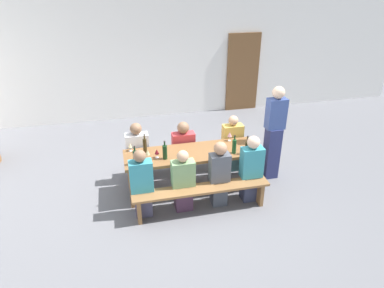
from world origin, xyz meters
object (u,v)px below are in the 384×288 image
at_px(wine_bottle_3, 247,147).
at_px(seated_guest_near_3, 251,170).
at_px(tasting_table, 192,156).
at_px(seated_guest_far_1, 183,151).
at_px(bench_far, 184,154).
at_px(wine_glass_3, 148,153).
at_px(wine_glass_2, 230,134).
at_px(seated_guest_far_2, 232,145).
at_px(wooden_door, 243,73).
at_px(seated_guest_far_0, 138,154).
at_px(seated_guest_near_0, 142,185).
at_px(seated_guest_near_2, 219,175).
at_px(bench_near, 202,192).
at_px(wine_bottle_2, 165,152).
at_px(standing_host, 274,134).
at_px(wine_bottle_4, 135,157).
at_px(wine_bottle_1, 234,146).
at_px(seated_guest_near_1, 183,182).
at_px(wine_glass_0, 130,146).
at_px(wine_glass_1, 157,152).
at_px(wine_bottle_0, 145,145).

relative_size(wine_bottle_3, seated_guest_near_3, 0.28).
relative_size(tasting_table, seated_guest_far_1, 2.09).
height_order(bench_far, seated_guest_far_1, seated_guest_far_1).
distance_m(wine_glass_3, seated_guest_near_3, 1.72).
bearing_deg(wine_glass_2, wine_bottle_3, -77.73).
bearing_deg(seated_guest_far_2, wooden_door, 156.24).
bearing_deg(seated_guest_far_0, seated_guest_near_0, -1.75).
bearing_deg(seated_guest_near_3, seated_guest_near_2, 90.00).
relative_size(bench_near, seated_guest_near_3, 1.87).
height_order(wine_bottle_2, standing_host, standing_host).
height_order(bench_near, wine_glass_3, wine_glass_3).
xyz_separation_m(wooden_door, seated_guest_far_2, (-1.38, -3.13, -0.52)).
height_order(seated_guest_near_2, seated_guest_far_0, seated_guest_far_0).
xyz_separation_m(tasting_table, wine_bottle_4, (-0.97, -0.21, 0.21)).
distance_m(wine_bottle_1, seated_guest_near_1, 1.06).
xyz_separation_m(wine_bottle_4, seated_guest_far_1, (0.92, 0.71, -0.36)).
distance_m(wine_glass_0, seated_guest_near_0, 0.85).
xyz_separation_m(wine_bottle_1, wine_glass_1, (-1.29, 0.14, -0.02)).
distance_m(seated_guest_near_1, seated_guest_far_1, 1.03).
relative_size(wine_bottle_1, wine_bottle_2, 1.02).
height_order(bench_near, seated_guest_near_3, seated_guest_near_3).
bearing_deg(wine_glass_1, wine_bottle_1, -6.05).
bearing_deg(wine_bottle_1, bench_far, 128.44).
relative_size(wine_glass_1, seated_guest_far_2, 0.14).
relative_size(wine_bottle_0, standing_host, 0.19).
xyz_separation_m(wine_bottle_3, wine_glass_3, (-1.64, 0.18, 0.01)).
relative_size(seated_guest_near_1, seated_guest_far_0, 0.92).
bearing_deg(wine_bottle_2, seated_guest_near_1, -59.72).
height_order(bench_near, wine_bottle_4, wine_bottle_4).
xyz_separation_m(wine_bottle_0, wine_glass_2, (1.53, 0.08, -0.00)).
relative_size(bench_far, wine_bottle_2, 6.85).
relative_size(wine_glass_2, seated_guest_near_0, 0.15).
relative_size(seated_guest_near_1, seated_guest_near_2, 0.93).
relative_size(wine_bottle_0, seated_guest_near_2, 0.30).
bearing_deg(wine_glass_0, wine_bottle_0, -20.57).
relative_size(wine_bottle_4, seated_guest_near_3, 0.28).
height_order(wine_bottle_0, standing_host, standing_host).
bearing_deg(seated_guest_near_1, wine_bottle_2, 30.28).
bearing_deg(bench_near, bench_far, 90.00).
bearing_deg(bench_far, wine_bottle_4, -138.22).
bearing_deg(wooden_door, wine_bottle_2, -126.32).
xyz_separation_m(wine_bottle_3, wine_glass_2, (-0.12, 0.54, 0.01)).
bearing_deg(seated_guest_near_3, wine_bottle_3, 1.01).
relative_size(bench_near, wine_glass_2, 12.49).
bearing_deg(wine_bottle_4, wine_bottle_2, 9.22).
relative_size(seated_guest_far_0, seated_guest_far_2, 1.02).
xyz_separation_m(wine_bottle_4, seated_guest_near_1, (0.70, -0.30, -0.38)).
bearing_deg(seated_guest_near_0, wine_glass_3, -20.81).
xyz_separation_m(seated_guest_near_2, standing_host, (1.20, 0.60, 0.32)).
height_order(seated_guest_near_2, seated_guest_far_1, seated_guest_near_2).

